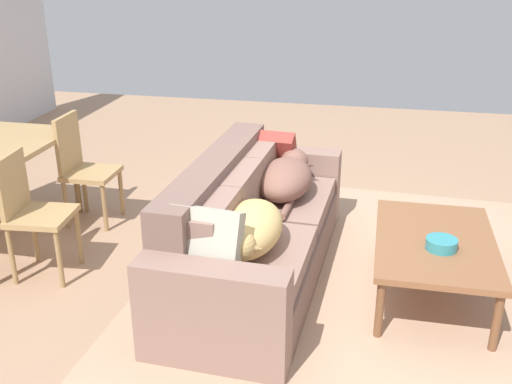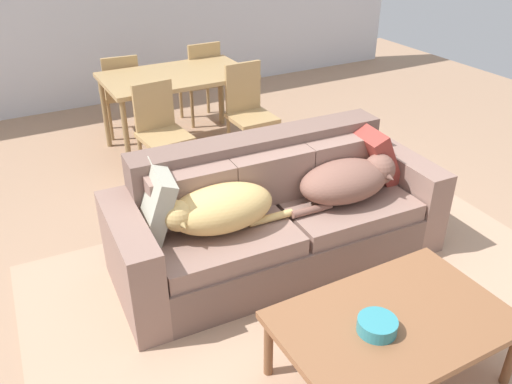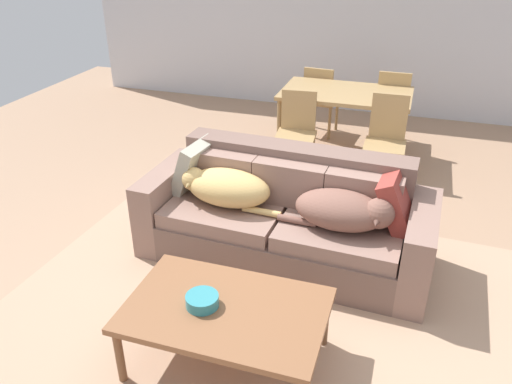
% 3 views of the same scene
% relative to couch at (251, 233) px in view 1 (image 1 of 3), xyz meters
% --- Properties ---
extents(ground_plane, '(10.00, 10.00, 0.00)m').
position_rel_couch_xyz_m(ground_plane, '(0.05, -0.16, -0.33)').
color(ground_plane, tan).
extents(area_rug, '(3.67, 3.32, 0.01)m').
position_rel_couch_xyz_m(area_rug, '(-0.00, -0.90, -0.33)').
color(area_rug, tan).
rests_on(area_rug, ground).
extents(couch, '(2.28, 0.96, 0.85)m').
position_rel_couch_xyz_m(couch, '(0.00, 0.00, 0.00)').
color(couch, '#75594F').
rests_on(couch, ground).
extents(dog_on_left_cushion, '(0.83, 0.42, 0.28)m').
position_rel_couch_xyz_m(dog_on_left_cushion, '(-0.47, -0.09, 0.25)').
color(dog_on_left_cushion, '#DBB269').
rests_on(dog_on_left_cushion, couch).
extents(dog_on_right_cushion, '(0.83, 0.42, 0.28)m').
position_rel_couch_xyz_m(dog_on_right_cushion, '(0.47, -0.17, 0.25)').
color(dog_on_right_cushion, brown).
rests_on(dog_on_right_cushion, couch).
extents(throw_pillow_by_left_arm, '(0.29, 0.45, 0.43)m').
position_rel_couch_xyz_m(throw_pillow_by_left_arm, '(-0.82, 0.09, 0.30)').
color(throw_pillow_by_left_arm, '#B4B19C').
rests_on(throw_pillow_by_left_arm, couch).
extents(throw_pillow_by_right_arm, '(0.32, 0.43, 0.42)m').
position_rel_couch_xyz_m(throw_pillow_by_right_arm, '(0.82, 0.01, 0.29)').
color(throw_pillow_by_right_arm, '#96362E').
rests_on(throw_pillow_by_right_arm, couch).
extents(coffee_table, '(1.17, 0.75, 0.43)m').
position_rel_couch_xyz_m(coffee_table, '(-0.04, -1.23, 0.06)').
color(coffee_table, brown).
rests_on(coffee_table, ground).
extents(bowl_on_coffee_table, '(0.19, 0.19, 0.07)m').
position_rel_couch_xyz_m(bowl_on_coffee_table, '(-0.17, -1.25, 0.13)').
color(bowl_on_coffee_table, teal).
rests_on(bowl_on_coffee_table, coffee_table).
extents(dining_chair_near_left, '(0.43, 0.43, 0.89)m').
position_rel_couch_xyz_m(dining_chair_near_left, '(-0.29, 1.48, 0.17)').
color(dining_chair_near_left, tan).
rests_on(dining_chair_near_left, ground).
extents(dining_chair_near_right, '(0.40, 0.40, 0.92)m').
position_rel_couch_xyz_m(dining_chair_near_right, '(0.61, 1.56, 0.17)').
color(dining_chair_near_right, tan).
rests_on(dining_chair_near_right, ground).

